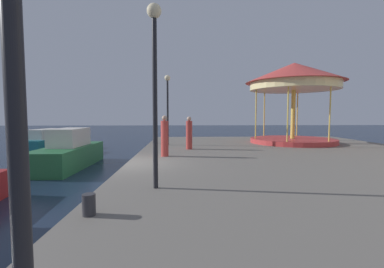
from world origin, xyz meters
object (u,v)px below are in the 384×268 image
at_px(motorboat_green, 69,153).
at_px(bollard_south, 155,141).
at_px(lamp_post_mid_promenade, 155,65).
at_px(lamp_post_far_end, 168,97).
at_px(bollard_center, 89,205).
at_px(motorboat_teal, 53,143).
at_px(person_near_carousel, 165,137).
at_px(carousel, 294,84).
at_px(person_by_the_water, 189,134).

bearing_deg(motorboat_green, bollard_south, 43.11).
xyz_separation_m(motorboat_green, lamp_post_mid_promenade, (5.09, -6.92, 3.15)).
distance_m(lamp_post_far_end, bollard_south, 3.02).
bearing_deg(bollard_center, motorboat_teal, 117.61).
relative_size(lamp_post_mid_promenade, lamp_post_far_end, 1.05).
bearing_deg(motorboat_green, lamp_post_mid_promenade, -53.69).
relative_size(lamp_post_mid_promenade, person_near_carousel, 2.47).
height_order(motorboat_green, carousel, carousel).
distance_m(carousel, lamp_post_far_end, 8.43).
bearing_deg(carousel, lamp_post_mid_promenade, -127.27).
bearing_deg(lamp_post_mid_promenade, carousel, 52.73).
bearing_deg(person_by_the_water, carousel, 22.94).
distance_m(lamp_post_far_end, bollard_center, 11.96).
bearing_deg(carousel, person_by_the_water, -157.06).
bearing_deg(lamp_post_far_end, bollard_south, 137.89).
xyz_separation_m(motorboat_teal, person_by_the_water, (9.77, -5.08, 0.98)).
bearing_deg(person_by_the_water, motorboat_green, -172.73).
bearing_deg(person_near_carousel, bollard_south, 100.51).
bearing_deg(motorboat_teal, motorboat_green, -58.50).
relative_size(motorboat_green, lamp_post_far_end, 1.23).
xyz_separation_m(motorboat_green, bollard_south, (3.98, 3.73, 0.25)).
height_order(lamp_post_far_end, bollard_south, lamp_post_far_end).
xyz_separation_m(lamp_post_mid_promenade, bollard_south, (-1.10, 10.65, -2.90)).
bearing_deg(lamp_post_mid_promenade, motorboat_teal, 124.17).
bearing_deg(person_by_the_water, bollard_center, -102.73).
xyz_separation_m(bollard_center, person_near_carousel, (0.97, 7.01, 0.67)).
distance_m(motorboat_teal, lamp_post_mid_promenade, 15.79).
relative_size(lamp_post_mid_promenade, bollard_center, 11.42).
distance_m(motorboat_green, lamp_post_mid_promenade, 9.15).
relative_size(lamp_post_far_end, person_near_carousel, 2.35).
distance_m(lamp_post_mid_promenade, bollard_center, 3.57).
relative_size(motorboat_green, bollard_south, 13.36).
distance_m(lamp_post_mid_promenade, bollard_south, 11.09).
bearing_deg(person_near_carousel, lamp_post_far_end, 91.15).
relative_size(motorboat_teal, bollard_center, 14.12).
bearing_deg(bollard_center, lamp_post_far_end, 85.70).
bearing_deg(person_near_carousel, lamp_post_mid_promenade, -88.97).
distance_m(lamp_post_mid_promenade, person_near_carousel, 5.68).
xyz_separation_m(motorboat_green, carousel, (13.22, 3.77, 3.99)).
xyz_separation_m(bollard_center, person_by_the_water, (2.15, 9.49, 0.64)).
xyz_separation_m(motorboat_green, person_by_the_water, (6.17, 0.79, 0.89)).
height_order(lamp_post_mid_promenade, bollard_center, lamp_post_mid_promenade).
bearing_deg(lamp_post_far_end, carousel, 5.97).
height_order(motorboat_green, bollard_center, motorboat_green).
xyz_separation_m(lamp_post_far_end, bollard_south, (-0.91, 0.83, -2.76)).
distance_m(lamp_post_far_end, person_near_carousel, 5.05).
relative_size(bollard_center, person_by_the_water, 0.22).
height_order(motorboat_teal, lamp_post_far_end, lamp_post_far_end).
xyz_separation_m(lamp_post_far_end, bollard_center, (-0.87, -11.61, -2.76)).
distance_m(carousel, lamp_post_mid_promenade, 13.46).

